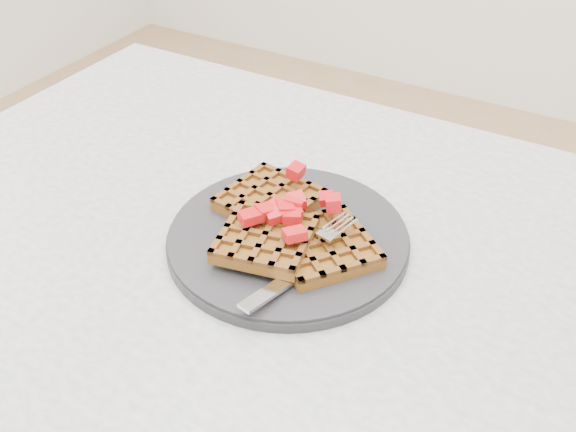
{
  "coord_description": "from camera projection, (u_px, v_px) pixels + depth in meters",
  "views": [
    {
      "loc": [
        0.22,
        -0.46,
        1.22
      ],
      "look_at": [
        -0.06,
        0.03,
        0.79
      ],
      "focal_mm": 40.0,
      "sensor_mm": 36.0,
      "label": 1
    }
  ],
  "objects": [
    {
      "name": "strawberry_pile",
      "position": [
        288.0,
        206.0,
        0.7
      ],
      "size": [
        0.15,
        0.15,
        0.02
      ],
      "primitive_type": null,
      "color": "#A50007",
      "rests_on": "waffles"
    },
    {
      "name": "table",
      "position": [
        318.0,
        348.0,
        0.76
      ],
      "size": [
        1.2,
        0.8,
        0.75
      ],
      "color": "silver",
      "rests_on": "ground"
    },
    {
      "name": "fork",
      "position": [
        308.0,
        263.0,
        0.67
      ],
      "size": [
        0.06,
        0.18,
        0.02
      ],
      "primitive_type": null,
      "rotation": [
        0.0,
        0.0,
        -0.21
      ],
      "color": "silver",
      "rests_on": "plate"
    },
    {
      "name": "waffles",
      "position": [
        286.0,
        227.0,
        0.72
      ],
      "size": [
        0.22,
        0.19,
        0.03
      ],
      "color": "brown",
      "rests_on": "plate"
    },
    {
      "name": "plate",
      "position": [
        288.0,
        238.0,
        0.73
      ],
      "size": [
        0.28,
        0.28,
        0.02
      ],
      "primitive_type": "cylinder",
      "color": "black",
      "rests_on": "table"
    }
  ]
}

